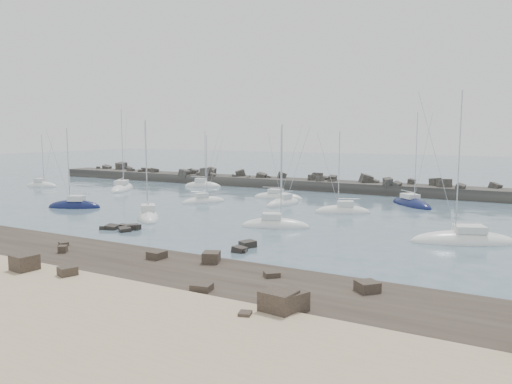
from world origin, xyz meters
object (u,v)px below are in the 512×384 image
Objects in this scene: sailboat_0 at (42,186)px; sailboat_7 at (275,226)px; sailboat_4 at (278,198)px; sailboat_1 at (122,189)px; sailboat_2 at (74,207)px; sailboat_5 at (148,217)px; sailboat_3 at (204,202)px; sailboat_11 at (464,241)px; sailboat_6 at (283,204)px; sailboat_8 at (411,204)px; sailboat_9 at (343,212)px; sailboat_13 at (203,186)px.

sailboat_7 is (60.83, -15.21, -0.01)m from sailboat_0.
sailboat_0 is 0.86× the size of sailboat_4.
sailboat_4 reaches higher than sailboat_7.
sailboat_4 is at bearing 6.47° from sailboat_1.
sailboat_2 is 0.92× the size of sailboat_5.
sailboat_3 is 22.88m from sailboat_7.
sailboat_2 is 1.10× the size of sailboat_3.
sailboat_11 reaches higher than sailboat_3.
sailboat_6 is at bearing 151.69° from sailboat_11.
sailboat_6 is (11.97, 3.95, 0.01)m from sailboat_3.
sailboat_5 is 38.99m from sailboat_8.
sailboat_4 is at bearing 51.67° from sailboat_3.
sailboat_9 is (35.85, 14.75, -0.01)m from sailboat_2.
sailboat_4 is (31.52, 3.58, -0.02)m from sailboat_1.
sailboat_8 is 42.72m from sailboat_13.
sailboat_11 reaches higher than sailboat_5.
sailboat_9 is at bearing 144.88° from sailboat_11.
sailboat_2 reaches higher than sailboat_9.
sailboat_11 reaches higher than sailboat_2.
sailboat_13 is at bearing 48.76° from sailboat_1.
sailboat_5 is at bearing -133.77° from sailboat_8.
sailboat_6 is at bearing -56.95° from sailboat_4.
sailboat_4 is at bearing 146.35° from sailboat_11.
sailboat_13 is (-25.17, 14.36, 0.01)m from sailboat_6.
sailboat_9 is at bearing -15.34° from sailboat_6.
sailboat_4 is 22.72m from sailboat_13.
sailboat_11 is at bearing -35.12° from sailboat_9.
sailboat_13 is (-15.39, 33.70, -0.00)m from sailboat_5.
sailboat_11 is (10.16, -23.54, -0.00)m from sailboat_8.
sailboat_1 is at bearing 164.55° from sailboat_3.
sailboat_13 is at bearing 136.23° from sailboat_7.
sailboat_8 reaches higher than sailboat_5.
sailboat_7 is at bearing -43.77° from sailboat_13.
sailboat_9 is 39.62m from sailboat_13.
sailboat_3 is 0.95× the size of sailboat_9.
sailboat_4 is 0.82× the size of sailboat_11.
sailboat_6 is at bearing -4.12° from sailboat_1.
sailboat_9 is 0.99× the size of sailboat_13.
sailboat_2 is at bearing -90.32° from sailboat_13.
sailboat_9 is (20.28, 16.46, -0.01)m from sailboat_5.
sailboat_11 is (27.35, -14.73, -0.01)m from sailboat_6.
sailboat_1 is at bearing 12.15° from sailboat_0.
sailboat_2 is at bearing -178.13° from sailboat_7.
sailboat_6 is at bearing 164.66° from sailboat_9.
sailboat_7 reaches higher than sailboat_0.
sailboat_8 is 1.24× the size of sailboat_9.
sailboat_2 is 0.84× the size of sailboat_8.
sailboat_0 is 0.91× the size of sailboat_2.
sailboat_2 is at bearing -29.84° from sailboat_0.
sailboat_2 reaches higher than sailboat_6.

